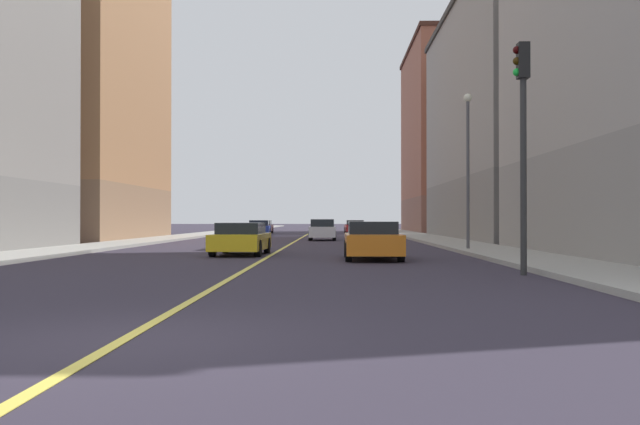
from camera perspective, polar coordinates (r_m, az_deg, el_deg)
ground_plane at (r=8.65m, az=-15.51°, el=-9.88°), size 400.00×400.00×0.00m
sidewalk_left at (r=57.58m, az=7.76°, el=-1.86°), size 2.98×168.00×0.15m
sidewalk_right at (r=58.35m, az=-10.27°, el=-1.84°), size 2.98×168.00×0.15m
lane_center_stripe at (r=57.25m, az=-1.32°, el=-1.94°), size 0.16×154.00×0.01m
building_left_mid at (r=51.03m, az=15.06°, el=7.14°), size 8.40×26.27×16.40m
building_left_far at (r=77.16m, az=10.26°, el=5.83°), size 8.40×20.02×19.89m
building_right_midblock at (r=51.69m, az=-18.57°, el=11.53°), size 8.40×17.49×24.36m
traffic_light_left_near at (r=18.57m, az=16.03°, el=6.86°), size 0.40×0.32×5.84m
street_lamp_left_near at (r=31.09m, az=11.84°, el=4.67°), size 0.36×0.36×6.66m
car_yellow at (r=27.93m, az=-6.39°, el=-2.12°), size 2.02×4.54×1.26m
car_blue at (r=59.99m, az=-4.92°, el=-1.27°), size 2.01×4.35×1.31m
car_red at (r=69.10m, az=2.81°, el=-1.18°), size 2.01×4.39×1.30m
car_white at (r=47.06m, az=0.19°, el=-1.43°), size 1.81×3.95×1.40m
car_maroon at (r=69.68m, az=-4.65°, el=-1.16°), size 1.84×4.17×1.29m
car_orange at (r=24.72m, az=4.26°, el=-2.29°), size 1.95×4.43×1.32m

